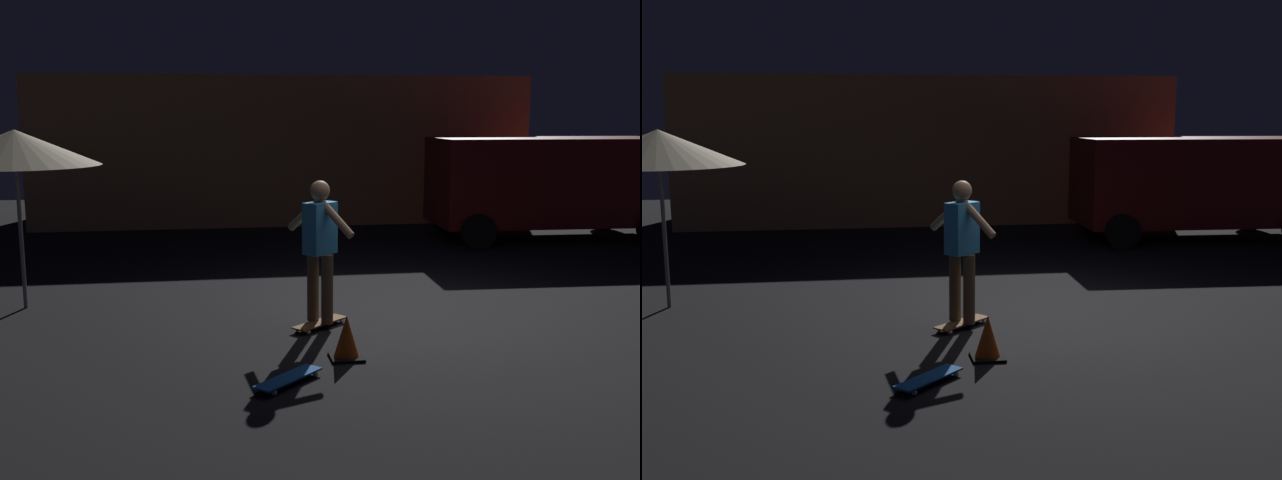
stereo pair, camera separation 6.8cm
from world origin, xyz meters
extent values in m
plane|color=black|center=(0.00, 0.00, 0.00)|extent=(28.00, 28.00, 0.00)
cube|color=tan|center=(-0.50, 9.35, 1.67)|extent=(11.20, 3.46, 3.34)
cube|color=maroon|center=(4.48, 5.24, 1.18)|extent=(4.67, 2.09, 1.70)
cylinder|color=black|center=(6.27, 6.16, 0.33)|extent=(0.67, 0.25, 0.66)
cylinder|color=black|center=(2.77, 6.31, 0.33)|extent=(0.67, 0.25, 0.66)
cylinder|color=black|center=(2.69, 4.33, 0.33)|extent=(0.67, 0.25, 0.66)
cylinder|color=slate|center=(-4.65, 1.20, 1.10)|extent=(0.05, 0.05, 2.20)
cone|color=beige|center=(-4.65, 1.20, 2.08)|extent=(2.10, 2.10, 0.45)
cube|color=olive|center=(-1.00, -0.27, 0.06)|extent=(0.72, 0.66, 0.02)
sphere|color=silver|center=(-0.83, -0.01, 0.03)|extent=(0.05, 0.05, 0.05)
sphere|color=silver|center=(-0.72, -0.14, 0.03)|extent=(0.05, 0.05, 0.05)
sphere|color=silver|center=(-1.29, -0.40, 0.03)|extent=(0.05, 0.05, 0.05)
sphere|color=silver|center=(-1.18, -0.53, 0.03)|extent=(0.05, 0.05, 0.05)
cube|color=#1959B2|center=(-1.57, -2.04, 0.06)|extent=(0.70, 0.68, 0.02)
sphere|color=silver|center=(-1.42, -1.77, 0.03)|extent=(0.05, 0.05, 0.05)
sphere|color=silver|center=(-1.30, -1.90, 0.03)|extent=(0.05, 0.05, 0.05)
sphere|color=silver|center=(-1.85, -2.19, 0.03)|extent=(0.05, 0.05, 0.05)
sphere|color=silver|center=(-1.73, -2.31, 0.03)|extent=(0.05, 0.05, 0.05)
cylinder|color=brown|center=(-1.07, -0.19, 0.48)|extent=(0.14, 0.14, 0.82)
cylinder|color=brown|center=(-0.93, -0.35, 0.48)|extent=(0.14, 0.14, 0.82)
cube|color=#338CCC|center=(-1.00, -0.27, 1.19)|extent=(0.43, 0.41, 0.60)
sphere|color=#936B4C|center=(-1.00, -0.27, 1.62)|extent=(0.23, 0.23, 0.23)
cylinder|color=#936B4C|center=(-1.14, -0.10, 1.34)|extent=(0.42, 0.47, 0.46)
cylinder|color=#936B4C|center=(-0.86, -0.44, 1.34)|extent=(0.42, 0.47, 0.46)
cube|color=black|center=(-0.90, -1.41, 0.01)|extent=(0.34, 0.34, 0.03)
cone|color=#EA5914|center=(-0.90, -1.41, 0.23)|extent=(0.28, 0.28, 0.46)
camera|label=1|loc=(-2.28, -8.53, 2.49)|focal=41.14mm
camera|label=2|loc=(-2.22, -8.54, 2.49)|focal=41.14mm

